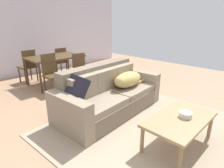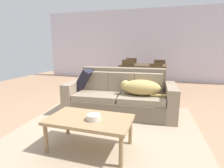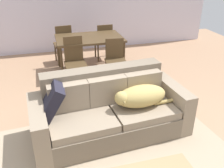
% 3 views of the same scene
% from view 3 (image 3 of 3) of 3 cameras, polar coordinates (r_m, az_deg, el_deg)
% --- Properties ---
extents(ground_plane, '(10.00, 10.00, 0.00)m').
position_cam_3_polar(ground_plane, '(3.53, -2.59, -12.81)').
color(ground_plane, tan).
extents(couch, '(2.18, 1.07, 0.88)m').
position_cam_3_polar(couch, '(3.54, -0.65, -6.08)').
color(couch, '#766755').
rests_on(couch, ground).
extents(dog_on_left_cushion, '(0.87, 0.42, 0.29)m').
position_cam_3_polar(dog_on_left_cushion, '(3.43, 6.37, -2.79)').
color(dog_on_left_cushion, tan).
rests_on(dog_on_left_cushion, couch).
extents(throw_pillow_by_left_arm, '(0.37, 0.47, 0.47)m').
position_cam_3_polar(throw_pillow_by_left_arm, '(3.29, -13.70, -3.50)').
color(throw_pillow_by_left_arm, '#201F2B').
rests_on(throw_pillow_by_left_arm, couch).
extents(dining_table, '(1.38, 0.91, 0.76)m').
position_cam_3_polar(dining_table, '(5.39, -5.15, 9.83)').
color(dining_table, '#4C3921').
rests_on(dining_table, ground).
extents(dining_chair_near_left, '(0.41, 0.41, 0.93)m').
position_cam_3_polar(dining_chair_near_left, '(4.91, -8.44, 5.57)').
color(dining_chair_near_left, '#4C3921').
rests_on(dining_chair_near_left, ground).
extents(dining_chair_near_right, '(0.44, 0.44, 0.85)m').
position_cam_3_polar(dining_chair_near_right, '(4.98, 0.79, 5.83)').
color(dining_chair_near_right, '#4C3921').
rests_on(dining_chair_near_right, ground).
extents(dining_chair_far_left, '(0.44, 0.44, 0.92)m').
position_cam_3_polar(dining_chair_far_left, '(5.96, -10.94, 9.23)').
color(dining_chair_far_left, '#4C3921').
rests_on(dining_chair_far_left, ground).
extents(dining_chair_far_right, '(0.40, 0.40, 0.88)m').
position_cam_3_polar(dining_chair_far_right, '(6.09, -1.83, 9.92)').
color(dining_chair_far_right, '#4C3921').
rests_on(dining_chair_far_right, ground).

